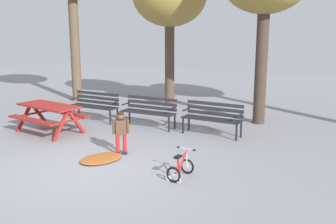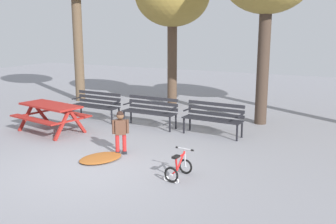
{
  "view_description": "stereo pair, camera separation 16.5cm",
  "coord_description": "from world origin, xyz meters",
  "px_view_note": "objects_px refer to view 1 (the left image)",
  "views": [
    {
      "loc": [
        4.66,
        -6.11,
        2.81
      ],
      "look_at": [
        0.74,
        2.0,
        0.85
      ],
      "focal_mm": 42.02,
      "sensor_mm": 36.0,
      "label": 1
    },
    {
      "loc": [
        4.81,
        -6.04,
        2.81
      ],
      "look_at": [
        0.74,
        2.0,
        0.85
      ],
      "focal_mm": 42.02,
      "sensor_mm": 36.0,
      "label": 2
    }
  ],
  "objects_px": {
    "picnic_table": "(49,111)",
    "child_standing": "(121,129)",
    "park_bench_far_left": "(95,104)",
    "park_bench_right": "(213,116)",
    "park_bench_left": "(150,109)",
    "kids_bicycle": "(180,168)"
  },
  "relations": [
    {
      "from": "park_bench_left",
      "to": "child_standing",
      "type": "relative_size",
      "value": 1.63
    },
    {
      "from": "child_standing",
      "to": "park_bench_right",
      "type": "bearing_deg",
      "value": 61.91
    },
    {
      "from": "picnic_table",
      "to": "park_bench_far_left",
      "type": "distance_m",
      "value": 1.75
    },
    {
      "from": "picnic_table",
      "to": "park_bench_left",
      "type": "distance_m",
      "value": 2.74
    },
    {
      "from": "park_bench_left",
      "to": "park_bench_right",
      "type": "bearing_deg",
      "value": -0.2
    },
    {
      "from": "picnic_table",
      "to": "park_bench_far_left",
      "type": "height_order",
      "value": "park_bench_far_left"
    },
    {
      "from": "picnic_table",
      "to": "park_bench_left",
      "type": "relative_size",
      "value": 1.25
    },
    {
      "from": "park_bench_far_left",
      "to": "child_standing",
      "type": "relative_size",
      "value": 1.64
    },
    {
      "from": "child_standing",
      "to": "kids_bicycle",
      "type": "xyz_separation_m",
      "value": [
        1.79,
        -0.74,
        -0.37
      ]
    },
    {
      "from": "park_bench_left",
      "to": "child_standing",
      "type": "bearing_deg",
      "value": -76.24
    },
    {
      "from": "picnic_table",
      "to": "child_standing",
      "type": "relative_size",
      "value": 2.04
    },
    {
      "from": "picnic_table",
      "to": "park_bench_right",
      "type": "xyz_separation_m",
      "value": [
        4.04,
        1.71,
        -0.08
      ]
    },
    {
      "from": "park_bench_far_left",
      "to": "child_standing",
      "type": "height_order",
      "value": "child_standing"
    },
    {
      "from": "park_bench_far_left",
      "to": "child_standing",
      "type": "distance_m",
      "value": 3.51
    },
    {
      "from": "park_bench_far_left",
      "to": "park_bench_left",
      "type": "relative_size",
      "value": 1.0
    },
    {
      "from": "park_bench_far_left",
      "to": "park_bench_left",
      "type": "height_order",
      "value": "same"
    },
    {
      "from": "picnic_table",
      "to": "child_standing",
      "type": "xyz_separation_m",
      "value": [
        2.73,
        -0.73,
        -0.02
      ]
    },
    {
      "from": "picnic_table",
      "to": "child_standing",
      "type": "bearing_deg",
      "value": -14.9
    },
    {
      "from": "park_bench_left",
      "to": "park_bench_right",
      "type": "height_order",
      "value": "same"
    },
    {
      "from": "park_bench_far_left",
      "to": "park_bench_right",
      "type": "height_order",
      "value": "same"
    },
    {
      "from": "park_bench_left",
      "to": "kids_bicycle",
      "type": "relative_size",
      "value": 2.75
    },
    {
      "from": "park_bench_far_left",
      "to": "park_bench_right",
      "type": "relative_size",
      "value": 1.0
    }
  ]
}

